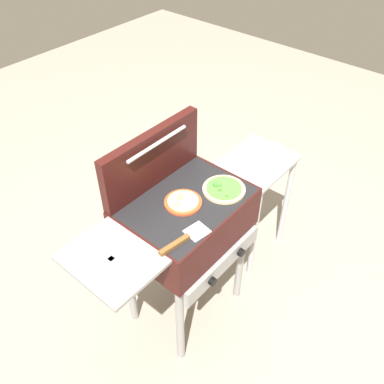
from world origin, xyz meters
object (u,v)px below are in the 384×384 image
Objects in this scene: pizza_veggie at (224,189)px; prep_table at (254,188)px; grill at (185,223)px; spatula at (184,239)px; pizza_cheese at (183,202)px; topping_bowl_near at (275,151)px.

pizza_veggie is 0.61m from prep_table.
prep_table is (0.67, 0.00, -0.21)m from grill.
pizza_veggie is at bearing -168.58° from prep_table.
grill is at bearing -179.63° from prep_table.
pizza_cheese is at bearing 42.48° from spatula.
pizza_veggie is 2.12× the size of topping_bowl_near.
grill is 3.61× the size of spatula.
spatula is (-0.38, -0.07, -0.00)m from pizza_veggie.
spatula is at bearing -137.52° from pizza_cheese.
pizza_cheese is 0.24m from spatula.
prep_table is (0.48, 0.10, -0.37)m from pizza_veggie.
grill is at bearing 154.66° from pizza_veggie.
spatula reaches higher than grill.
pizza_veggie reaches higher than spatula.
topping_bowl_near is at bearing -15.88° from prep_table.
grill is 0.26m from pizza_veggie.
spatula is at bearing -139.00° from grill.
prep_table is 0.28m from topping_bowl_near.
pizza_veggie is (0.20, -0.09, -0.00)m from pizza_cheese.
spatula is at bearing -168.97° from prep_table.
spatula is (-0.19, -0.16, 0.15)m from grill.
prep_table is at bearing 0.37° from grill.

